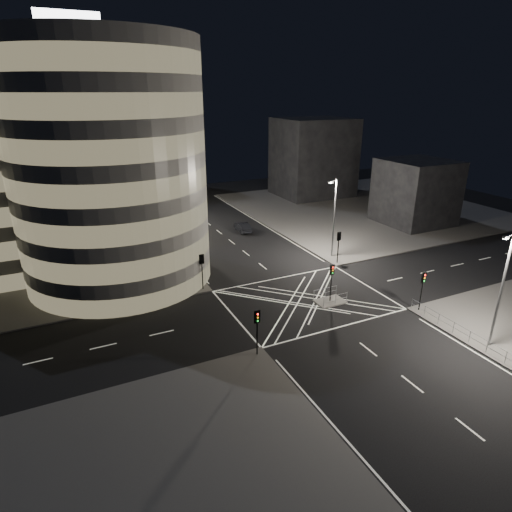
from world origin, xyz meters
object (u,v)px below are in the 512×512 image
sedan (243,227)px  street_lamp_right_near (501,287)px  street_lamp_left_far (147,196)px  central_island (330,301)px  traffic_signal_nr (423,284)px  street_lamp_left_near (181,229)px  traffic_signal_fl (202,265)px  street_lamp_right_far (334,216)px  traffic_signal_nl (257,324)px  traffic_signal_island (332,276)px  traffic_signal_fr (339,242)px

sedan → street_lamp_right_near: bearing=103.2°
street_lamp_left_far → street_lamp_right_near: bearing=-66.8°
central_island → street_lamp_right_near: bearing=-59.3°
traffic_signal_nr → street_lamp_left_near: (-18.24, 18.80, 2.63)m
street_lamp_left_near → sedan: 18.01m
traffic_signal_fl → central_island: bearing=-37.5°
sedan → central_island: bearing=91.0°
central_island → street_lamp_right_far: street_lamp_right_far is taller
central_island → street_lamp_right_near: street_lamp_right_near is taller
street_lamp_left_far → street_lamp_right_near: size_ratio=1.00×
central_island → street_lamp_right_near: 15.54m
traffic_signal_nl → sedan: traffic_signal_nl is taller
traffic_signal_nl → street_lamp_right_far: (18.24, 15.80, 2.63)m
traffic_signal_fl → traffic_signal_island: 13.62m
street_lamp_right_near → sedan: bearing=99.2°
traffic_signal_fl → street_lamp_right_near: bearing=-48.8°
traffic_signal_fl → traffic_signal_fr: (17.60, 0.00, 0.00)m
street_lamp_left_near → sedan: size_ratio=2.30×
street_lamp_left_far → street_lamp_right_far: size_ratio=1.00×
traffic_signal_nr → street_lamp_right_far: (0.64, 15.80, 2.63)m
central_island → traffic_signal_island: (0.00, 0.00, 2.84)m
traffic_signal_island → sedan: (1.36, 25.22, -2.20)m
traffic_signal_nr → sedan: bearing=100.1°
traffic_signal_nl → sedan: size_ratio=0.92×
street_lamp_right_far → traffic_signal_fr: bearing=-106.1°
traffic_signal_fr → traffic_signal_island: (-6.80, -8.30, 0.00)m
traffic_signal_island → sedan: 25.35m
central_island → traffic_signal_island: bearing=0.0°
traffic_signal_fl → traffic_signal_fr: size_ratio=1.00×
traffic_signal_fr → traffic_signal_nr: size_ratio=1.00×
traffic_signal_island → street_lamp_left_near: street_lamp_left_near is taller
traffic_signal_nl → traffic_signal_fr: bearing=37.7°
traffic_signal_nl → traffic_signal_island: size_ratio=1.00×
traffic_signal_nl → street_lamp_left_far: size_ratio=0.40×
traffic_signal_island → street_lamp_left_far: street_lamp_left_far is taller
central_island → traffic_signal_fr: 11.10m
traffic_signal_fl → sedan: bearing=54.3°
traffic_signal_fl → street_lamp_left_near: street_lamp_left_near is taller
street_lamp_right_far → street_lamp_right_near: same height
traffic_signal_island → traffic_signal_fl: bearing=142.5°
central_island → street_lamp_left_near: 18.52m
street_lamp_left_far → traffic_signal_nr: bearing=-63.6°
street_lamp_left_near → street_lamp_left_far: 18.00m
central_island → traffic_signal_fr: size_ratio=0.75×
traffic_signal_fl → street_lamp_left_near: bearing=97.0°
traffic_signal_fl → traffic_signal_nr: bearing=-37.7°
traffic_signal_fl → street_lamp_right_near: 27.79m
traffic_signal_fr → traffic_signal_nr: (0.00, -13.60, 0.00)m
traffic_signal_fl → sedan: (12.16, 16.92, -2.20)m
traffic_signal_nr → street_lamp_left_near: size_ratio=0.40×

